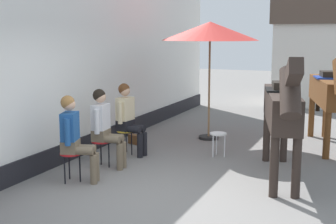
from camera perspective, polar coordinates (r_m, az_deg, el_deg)
name	(u,v)px	position (r m, az deg, el deg)	size (l,w,h in m)	color
ground_plane	(221,151)	(9.49, 6.52, -4.72)	(40.00, 40.00, 0.00)	slate
pub_facade_wall	(69,76)	(8.98, -11.98, 4.27)	(0.34, 14.00, 3.40)	white
distant_cottage	(329,49)	(16.18, 19.00, 7.23)	(3.40, 2.60, 3.50)	silver
seated_visitor_near	(74,134)	(7.48, -11.38, -2.67)	(0.61, 0.48, 1.39)	red
seated_visitor_middle	(104,124)	(8.21, -7.78, -1.47)	(0.61, 0.49, 1.39)	red
seated_visitor_far	(128,115)	(9.02, -4.90, -0.41)	(0.61, 0.49, 1.39)	gold
saddled_horse_near	(282,109)	(7.60, 13.74, 0.37)	(1.02, 2.94, 2.06)	#2D231E
saddled_horse_far	(329,92)	(9.97, 19.07, 2.29)	(1.02, 2.94, 2.06)	brown
cafe_parasol	(210,32)	(10.25, 5.15, 9.71)	(2.10, 2.10, 2.58)	black
spare_stool_white	(218,136)	(8.98, 6.14, -2.92)	(0.32, 0.32, 0.46)	white
satchel_bag	(134,139)	(10.01, -4.13, -3.33)	(0.28, 0.12, 0.20)	brown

